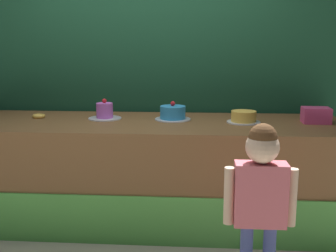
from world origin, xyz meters
name	(u,v)px	position (x,y,z in m)	size (l,w,h in m)	color
ground_plane	(129,244)	(0.00, 0.00, 0.00)	(12.00, 12.00, 0.00)	#ADA38E
stage_platform	(138,171)	(0.00, 0.50, 0.43)	(3.51, 1.03, 0.86)	brown
curtain_backdrop	(145,60)	(0.00, 1.11, 1.35)	(4.14, 0.08, 2.71)	#19472D
child_figure	(260,189)	(0.88, -0.63, 0.69)	(0.41, 0.19, 1.07)	#3F4C8C
pink_box	(316,115)	(1.49, 0.55, 0.93)	(0.22, 0.17, 0.13)	#E94A87
donut	(39,116)	(-0.89, 0.61, 0.88)	(0.11, 0.11, 0.03)	#F2BF4C
cake_center_left	(105,112)	(-0.30, 0.61, 0.92)	(0.29, 0.29, 0.18)	silver
cake_center_right	(173,113)	(0.30, 0.61, 0.92)	(0.31, 0.31, 0.16)	silver
cake_far_right	(244,117)	(0.89, 0.51, 0.91)	(0.28, 0.28, 0.10)	silver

